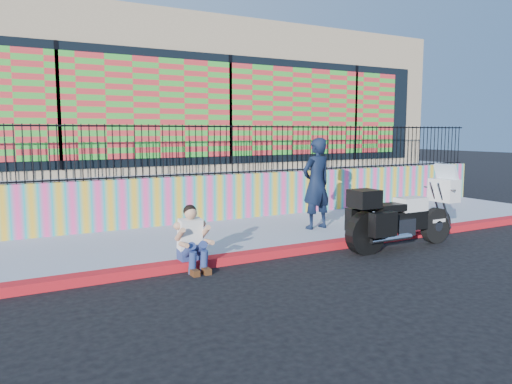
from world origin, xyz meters
TOP-DOWN VIEW (x-y plane):
  - ground at (0.00, 0.00)m, footprint 90.00×90.00m
  - red_curb at (0.00, 0.00)m, footprint 16.00×0.30m
  - sidewalk at (0.00, 1.65)m, footprint 16.00×3.00m
  - mural_wall at (0.00, 3.25)m, footprint 16.00×0.20m
  - metal_fence at (0.00, 3.25)m, footprint 15.80×0.04m
  - elevated_platform at (0.00, 8.35)m, footprint 16.00×10.00m
  - storefront_building at (0.00, 8.13)m, footprint 14.00×8.06m
  - police_motorcycle at (1.35, -0.65)m, footprint 2.62×0.87m
  - police_officer at (0.66, 1.21)m, footprint 0.77×0.55m
  - seated_man at (-2.80, -0.14)m, footprint 0.54×0.71m

SIDE VIEW (x-z plane):
  - ground at x=0.00m, z-range 0.00..0.00m
  - red_curb at x=0.00m, z-range 0.00..0.15m
  - sidewalk at x=0.00m, z-range 0.00..0.15m
  - seated_man at x=-2.80m, z-range -0.08..0.98m
  - elevated_platform at x=0.00m, z-range 0.00..1.25m
  - police_motorcycle at x=1.35m, z-range -0.13..1.50m
  - mural_wall at x=0.00m, z-range 0.15..1.25m
  - police_officer at x=0.66m, z-range 0.15..2.16m
  - metal_fence at x=0.00m, z-range 1.25..2.45m
  - storefront_building at x=0.00m, z-range 1.25..5.25m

